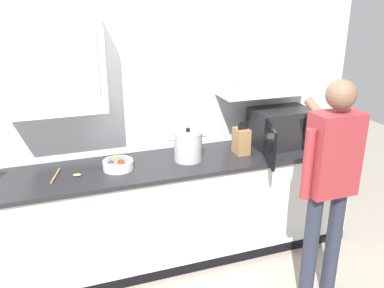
{
  "coord_description": "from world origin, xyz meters",
  "views": [
    {
      "loc": [
        -0.89,
        -2.27,
        2.19
      ],
      "look_at": [
        0.15,
        0.65,
        1.05
      ],
      "focal_mm": 38.34,
      "sensor_mm": 36.0,
      "label": 1
    }
  ],
  "objects_px": {
    "stock_pot": "(188,146)",
    "fruit_bowl": "(118,164)",
    "person_figure": "(330,174)",
    "knife_block": "(241,141)",
    "microwave_oven": "(279,128)",
    "wooden_spoon": "(66,175)"
  },
  "relations": [
    {
      "from": "microwave_oven",
      "to": "wooden_spoon",
      "type": "distance_m",
      "value": 1.85
    },
    {
      "from": "fruit_bowl",
      "to": "stock_pot",
      "type": "height_order",
      "value": "stock_pot"
    },
    {
      "from": "fruit_bowl",
      "to": "knife_block",
      "type": "distance_m",
      "value": 1.06
    },
    {
      "from": "wooden_spoon",
      "to": "stock_pot",
      "type": "height_order",
      "value": "stock_pot"
    },
    {
      "from": "microwave_oven",
      "to": "knife_block",
      "type": "bearing_deg",
      "value": -172.79
    },
    {
      "from": "fruit_bowl",
      "to": "knife_block",
      "type": "xyz_separation_m",
      "value": [
        1.05,
        -0.01,
        0.07
      ]
    },
    {
      "from": "fruit_bowl",
      "to": "stock_pot",
      "type": "distance_m",
      "value": 0.58
    },
    {
      "from": "wooden_spoon",
      "to": "person_figure",
      "type": "distance_m",
      "value": 1.93
    },
    {
      "from": "knife_block",
      "to": "person_figure",
      "type": "xyz_separation_m",
      "value": [
        0.29,
        -0.82,
        -0.01
      ]
    },
    {
      "from": "fruit_bowl",
      "to": "microwave_oven",
      "type": "bearing_deg",
      "value": 1.51
    },
    {
      "from": "stock_pot",
      "to": "person_figure",
      "type": "bearing_deg",
      "value": -47.05
    },
    {
      "from": "stock_pot",
      "to": "fruit_bowl",
      "type": "bearing_deg",
      "value": 179.54
    },
    {
      "from": "wooden_spoon",
      "to": "stock_pot",
      "type": "xyz_separation_m",
      "value": [
        0.97,
        -0.0,
        0.11
      ]
    },
    {
      "from": "knife_block",
      "to": "stock_pot",
      "type": "relative_size",
      "value": 0.9
    },
    {
      "from": "microwave_oven",
      "to": "stock_pot",
      "type": "bearing_deg",
      "value": -177.18
    },
    {
      "from": "microwave_oven",
      "to": "fruit_bowl",
      "type": "relative_size",
      "value": 3.02
    },
    {
      "from": "knife_block",
      "to": "fruit_bowl",
      "type": "bearing_deg",
      "value": 179.38
    },
    {
      "from": "microwave_oven",
      "to": "person_figure",
      "type": "relative_size",
      "value": 0.43
    },
    {
      "from": "wooden_spoon",
      "to": "person_figure",
      "type": "bearing_deg",
      "value": -25.35
    },
    {
      "from": "knife_block",
      "to": "microwave_oven",
      "type": "bearing_deg",
      "value": 7.21
    },
    {
      "from": "knife_block",
      "to": "person_figure",
      "type": "bearing_deg",
      "value": -70.6
    },
    {
      "from": "person_figure",
      "to": "knife_block",
      "type": "bearing_deg",
      "value": 109.4
    }
  ]
}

